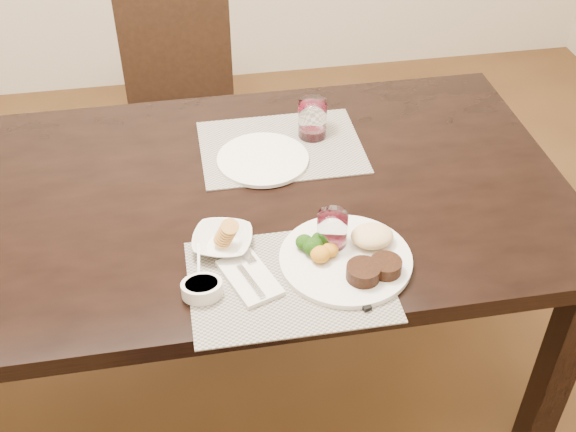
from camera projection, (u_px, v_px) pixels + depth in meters
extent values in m
plane|color=#3F2914|center=(213.00, 374.00, 2.38)|extent=(4.50, 4.50, 0.00)
cube|color=black|center=(195.00, 203.00, 1.92)|extent=(2.00, 1.00, 0.05)
cube|color=black|center=(556.00, 368.00, 1.96)|extent=(0.08, 0.08, 0.70)
cube|color=black|center=(450.00, 185.00, 2.60)|extent=(0.08, 0.08, 0.70)
cube|color=black|center=(185.00, 126.00, 2.75)|extent=(0.42, 0.42, 0.04)
cube|color=black|center=(146.00, 206.00, 2.73)|extent=(0.04, 0.04, 0.41)
cube|color=black|center=(240.00, 196.00, 2.78)|extent=(0.04, 0.04, 0.41)
cube|color=black|center=(143.00, 153.00, 3.01)|extent=(0.04, 0.04, 0.41)
cube|color=black|center=(229.00, 144.00, 3.05)|extent=(0.04, 0.04, 0.41)
cube|color=black|center=(175.00, 45.00, 2.74)|extent=(0.42, 0.04, 0.45)
cube|color=gray|center=(289.00, 281.00, 1.65)|extent=(0.46, 0.34, 0.00)
cube|color=gray|center=(281.00, 147.00, 2.07)|extent=(0.46, 0.34, 0.00)
cylinder|color=silver|center=(346.00, 259.00, 1.70)|extent=(0.31, 0.31, 0.01)
cylinder|color=black|center=(363.00, 272.00, 1.63)|extent=(0.08, 0.08, 0.03)
cylinder|color=black|center=(386.00, 266.00, 1.65)|extent=(0.07, 0.07, 0.03)
ellipsoid|color=#DCC184|center=(372.00, 236.00, 1.72)|extent=(0.10, 0.09, 0.04)
ellipsoid|color=#1F470D|center=(313.00, 246.00, 1.69)|extent=(0.05, 0.05, 0.04)
ellipsoid|color=#B77117|center=(320.00, 254.00, 1.67)|extent=(0.05, 0.05, 0.04)
cube|color=silver|center=(250.00, 278.00, 1.65)|extent=(0.15, 0.19, 0.01)
cube|color=silver|center=(251.00, 281.00, 1.63)|extent=(0.05, 0.12, 0.00)
cube|color=silver|center=(249.00, 257.00, 1.69)|extent=(0.04, 0.05, 0.00)
cube|color=silver|center=(347.00, 266.00, 1.69)|extent=(0.05, 0.13, 0.00)
cube|color=black|center=(358.00, 296.00, 1.61)|extent=(0.04, 0.09, 0.01)
imported|color=silver|center=(223.00, 241.00, 1.73)|extent=(0.18, 0.18, 0.03)
cylinder|color=olive|center=(222.00, 234.00, 1.71)|extent=(0.04, 0.05, 0.04)
cylinder|color=silver|center=(202.00, 289.00, 1.61)|extent=(0.09, 0.09, 0.04)
cylinder|color=#0C360D|center=(202.00, 285.00, 1.60)|extent=(0.07, 0.07, 0.01)
cube|color=silver|center=(199.00, 259.00, 1.63)|extent=(0.01, 0.06, 0.04)
cylinder|color=silver|center=(332.00, 231.00, 1.71)|extent=(0.07, 0.07, 0.10)
cylinder|color=#3D050F|center=(331.00, 243.00, 1.73)|extent=(0.06, 0.06, 0.02)
cylinder|color=silver|center=(263.00, 159.00, 2.01)|extent=(0.26, 0.26, 0.01)
cylinder|color=silver|center=(313.00, 119.00, 2.08)|extent=(0.08, 0.08, 0.11)
cylinder|color=#3D050F|center=(312.00, 131.00, 2.11)|extent=(0.07, 0.07, 0.03)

